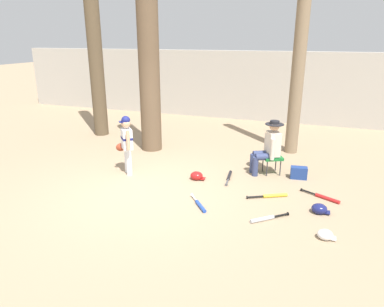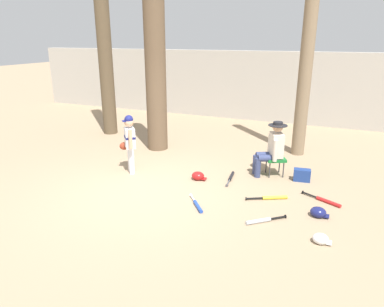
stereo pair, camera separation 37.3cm
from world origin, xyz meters
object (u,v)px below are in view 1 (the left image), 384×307
(young_ballplayer, at_px, (126,141))
(bat_red_barrel, at_px, (324,197))
(tree_behind_spectator, at_px, (300,45))
(seated_spectator, at_px, (269,146))
(bat_yellow_trainer, at_px, (272,196))
(batting_helmet_white, at_px, (325,235))
(batting_helmet_navy, at_px, (319,209))
(tree_far_left, at_px, (93,27))
(folding_stool, at_px, (272,158))
(bat_blue_youth, at_px, (200,205))
(tree_near_player, at_px, (149,67))
(handbag_beside_stool, at_px, (299,173))
(bat_aluminum_silver, at_px, (265,218))
(bat_black_composite, at_px, (229,176))
(batting_helmet_red, at_px, (197,176))

(young_ballplayer, bearing_deg, bat_red_barrel, 1.44)
(tree_behind_spectator, xyz_separation_m, seated_spectator, (-0.36, -1.78, -2.07))
(bat_yellow_trainer, relative_size, batting_helmet_white, 2.65)
(bat_yellow_trainer, bearing_deg, batting_helmet_navy, -22.60)
(tree_far_left, bearing_deg, folding_stool, -16.03)
(bat_blue_youth, relative_size, bat_red_barrel, 0.81)
(batting_helmet_navy, relative_size, batting_helmet_white, 1.14)
(tree_near_player, bearing_deg, tree_far_left, 158.63)
(bat_blue_youth, bearing_deg, handbag_beside_stool, 51.57)
(tree_far_left, height_order, bat_aluminum_silver, tree_far_left)
(bat_yellow_trainer, xyz_separation_m, bat_black_composite, (-1.01, 0.67, 0.00))
(seated_spectator, height_order, tree_far_left, tree_far_left)
(tree_behind_spectator, bearing_deg, bat_black_composite, -114.95)
(tree_near_player, relative_size, bat_yellow_trainer, 7.25)
(tree_near_player, xyz_separation_m, handbag_beside_stool, (3.89, -0.83, -2.04))
(tree_far_left, relative_size, batting_helmet_white, 25.16)
(bat_yellow_trainer, bearing_deg, batting_helmet_white, -51.31)
(tree_near_player, xyz_separation_m, young_ballplayer, (0.30, -1.81, -1.43))
(folding_stool, xyz_separation_m, bat_blue_youth, (-0.97, -2.08, -0.33))
(folding_stool, distance_m, bat_yellow_trainer, 1.31)
(bat_blue_youth, distance_m, bat_yellow_trainer, 1.43)
(folding_stool, relative_size, handbag_beside_stool, 1.57)
(batting_helmet_white, bearing_deg, batting_helmet_red, 149.20)
(bat_black_composite, xyz_separation_m, batting_helmet_white, (1.96, -1.86, 0.03))
(folding_stool, xyz_separation_m, bat_aluminum_silver, (0.21, -2.18, -0.33))
(tree_behind_spectator, distance_m, tree_far_left, 5.73)
(seated_spectator, relative_size, bat_yellow_trainer, 1.65)
(tree_near_player, distance_m, tree_far_left, 2.51)
(tree_behind_spectator, relative_size, seated_spectator, 4.92)
(batting_helmet_white, bearing_deg, tree_near_player, 144.53)
(folding_stool, bearing_deg, bat_aluminum_silver, -84.45)
(handbag_beside_stool, distance_m, tree_far_left, 6.96)
(bat_black_composite, bearing_deg, tree_near_player, 152.28)
(tree_far_left, bearing_deg, seated_spectator, -16.71)
(tree_near_player, height_order, handbag_beside_stool, tree_near_player)
(bat_black_composite, height_order, batting_helmet_red, batting_helmet_red)
(seated_spectator, height_order, bat_blue_youth, seated_spectator)
(seated_spectator, relative_size, handbag_beside_stool, 3.53)
(seated_spectator, xyz_separation_m, handbag_beside_stool, (0.68, -0.06, -0.51))
(bat_blue_youth, xyz_separation_m, bat_red_barrel, (2.10, 1.09, 0.00))
(tree_near_player, height_order, bat_blue_youth, tree_near_player)
(bat_aluminum_silver, relative_size, bat_yellow_trainer, 0.81)
(handbag_beside_stool, relative_size, bat_blue_youth, 0.57)
(seated_spectator, xyz_separation_m, batting_helmet_navy, (1.14, -1.56, -0.56))
(young_ballplayer, bearing_deg, bat_black_composite, 13.22)
(batting_helmet_navy, bearing_deg, handbag_beside_stool, 106.76)
(seated_spectator, xyz_separation_m, tree_far_left, (-5.35, 1.61, 2.52))
(young_ballplayer, xyz_separation_m, batting_helmet_white, (4.14, -1.35, -0.68))
(bat_yellow_trainer, distance_m, batting_helmet_white, 1.53)
(handbag_beside_stool, distance_m, batting_helmet_white, 2.40)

